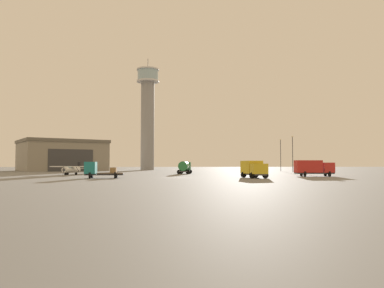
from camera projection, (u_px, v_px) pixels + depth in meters
name	position (u px, v px, depth m)	size (l,w,h in m)	color
ground_plane	(177.00, 178.00, 63.82)	(400.00, 400.00, 0.00)	slate
control_tower	(148.00, 112.00, 139.65)	(8.36, 8.36, 41.97)	gray
hangar	(62.00, 156.00, 125.39)	(33.63, 32.42, 10.17)	gray
airplane_white	(72.00, 169.00, 79.86)	(9.26, 7.26, 2.75)	white
truck_box_yellow	(253.00, 168.00, 63.49)	(3.92, 6.61, 2.92)	#38383D
truck_flatbed_teal	(98.00, 170.00, 62.22)	(6.38, 3.40, 2.72)	#38383D
truck_fuel_tanker_green	(185.00, 167.00, 87.77)	(3.78, 6.36, 2.93)	#38383D
truck_box_red	(313.00, 167.00, 70.55)	(7.20, 3.21, 3.05)	#38383D
light_post_west	(281.00, 152.00, 118.86)	(0.44, 0.44, 10.28)	#38383D
light_post_east	(293.00, 151.00, 106.35)	(0.44, 0.44, 10.37)	#38383D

